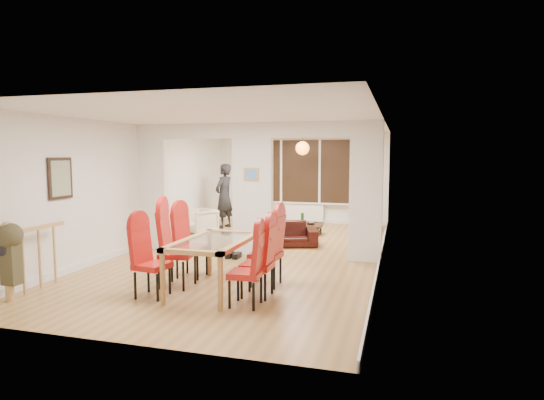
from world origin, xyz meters
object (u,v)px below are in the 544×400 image
at_px(dining_chair_rb, 257,260).
at_px(person, 224,196).
at_px(dining_table, 214,265).
at_px(television, 367,221).
at_px(dining_chair_lc, 192,244).
at_px(dining_chair_ra, 245,268).
at_px(armchair, 200,221).
at_px(dining_chair_rc, 266,249).
at_px(coffee_table, 301,229).
at_px(dining_chair_lb, 177,248).
at_px(bottle, 302,218).
at_px(dining_chair_la, 152,260).
at_px(sofa, 276,234).
at_px(bowl, 311,223).

height_order(dining_chair_rb, person, person).
relative_size(dining_table, person, 0.94).
bearing_deg(television, dining_chair_lc, 140.15).
relative_size(dining_chair_ra, armchair, 1.48).
relative_size(dining_chair_rc, coffee_table, 1.07).
relative_size(dining_chair_lb, dining_chair_lc, 1.09).
distance_m(person, bottle, 2.31).
height_order(dining_chair_rb, armchair, dining_chair_rb).
xyz_separation_m(dining_chair_lc, television, (2.42, 5.41, -0.29)).
xyz_separation_m(person, bottle, (2.23, -0.32, -0.48)).
bearing_deg(dining_chair_lc, bottle, 88.09).
height_order(dining_table, armchair, dining_table).
distance_m(television, bottle, 1.80).
distance_m(dining_chair_lb, armchair, 4.61).
height_order(dining_chair_la, bottle, dining_chair_la).
bearing_deg(television, dining_chair_rb, 154.12).
relative_size(dining_chair_ra, dining_chair_rc, 0.91).
distance_m(coffee_table, bottle, 0.29).
bearing_deg(person, dining_table, 33.55).
height_order(dining_chair_la, coffee_table, dining_chair_la).
distance_m(dining_chair_rb, bottle, 5.21).
height_order(dining_chair_rc, coffee_table, dining_chair_rc).
height_order(dining_chair_rc, armchair, dining_chair_rc).
distance_m(dining_chair_rb, coffee_table, 5.14).
distance_m(dining_chair_rc, armchair, 4.84).
bearing_deg(dining_chair_rc, dining_table, -139.64).
distance_m(dining_table, sofa, 3.46).
height_order(dining_chair_rc, television, dining_chair_rc).
bearing_deg(armchair, dining_chair_lb, -36.43).
height_order(dining_chair_lc, coffee_table, dining_chair_lc).
distance_m(dining_chair_lc, armchair, 4.08).
bearing_deg(person, armchair, 1.42).
bearing_deg(dining_chair_rc, bowl, 95.65).
relative_size(bottle, bowl, 1.42).
height_order(sofa, coffee_table, sofa).
height_order(dining_chair_rb, dining_chair_rc, dining_chair_rc).
relative_size(dining_chair_lc, person, 0.62).
relative_size(dining_chair_ra, television, 1.16).
relative_size(dining_chair_la, dining_chair_rb, 1.01).
xyz_separation_m(dining_chair_ra, armchair, (-2.89, 4.86, -0.20)).
bearing_deg(bottle, dining_chair_lc, -100.97).
bearing_deg(dining_chair_la, dining_chair_ra, 7.84).
height_order(dining_chair_lb, dining_chair_rb, dining_chair_lb).
height_order(dining_chair_ra, dining_chair_rb, dining_chair_rb).
height_order(sofa, person, person).
height_order(dining_chair_la, television, dining_chair_la).
distance_m(dining_chair_lc, television, 5.93).
height_order(sofa, bowl, sofa).
bearing_deg(armchair, dining_chair_rb, -23.71).
height_order(dining_chair_ra, sofa, dining_chair_ra).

